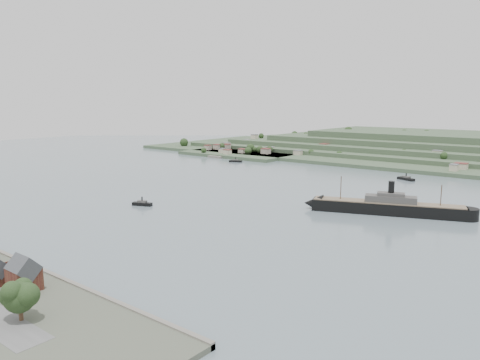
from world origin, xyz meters
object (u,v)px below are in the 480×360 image
Objects in this scene: tugboat at (142,204)px; gabled_building at (24,275)px; steamship at (383,207)px; fig_tree at (19,296)px.

gabled_building is at bearing -55.84° from tugboat.
steamship reaches higher than fig_tree.
steamship is 7.13× the size of tugboat.
tugboat is at bearing 124.16° from gabled_building.
fig_tree is (110.17, -140.97, 9.16)m from tugboat.
fig_tree is at bearing -51.99° from tugboat.
gabled_building is 0.13× the size of steamship.
fig_tree is at bearing -29.51° from gabled_building.
fig_tree reaches higher than gabled_building.
steamship is 7.33× the size of fig_tree.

